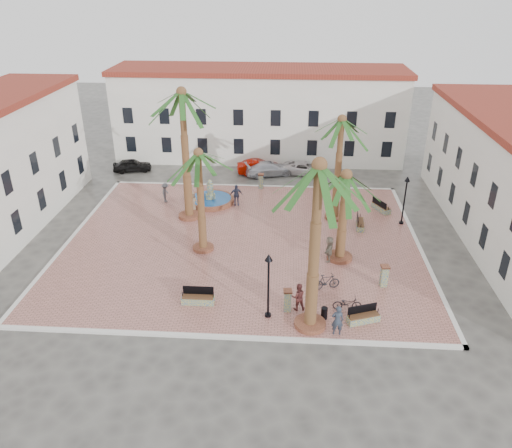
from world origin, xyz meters
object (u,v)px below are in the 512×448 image
(car_silver, at_px, (269,169))
(bench_s, at_px, (198,299))
(palm_nw, at_px, (182,106))
(bollard_n, at_px, (261,181))
(palm_ne, at_px, (341,131))
(bench_e, at_px, (360,224))
(cyclist_a, at_px, (337,320))
(bench_ne, at_px, (381,208))
(pedestrian_fountain_b, at_px, (236,195))
(litter_bin, at_px, (324,313))
(bollard_se, at_px, (288,300))
(pedestrian_fountain_a, at_px, (193,202))
(pedestrian_north, at_px, (166,193))
(lamppost_e, at_px, (406,192))
(palm_e, at_px, (345,187))
(palm_sw, at_px, (199,165))
(bench_se, at_px, (363,317))
(lamppost_s, at_px, (268,275))
(car_red, at_px, (259,167))
(car_black, at_px, (132,165))
(bicycle_b, at_px, (326,282))
(bicycle_a, at_px, (347,303))
(fountain, at_px, (211,199))
(pedestrian_east, at_px, (329,249))
(palm_s, at_px, (318,184))
(cyclist_b, at_px, (298,297))

(car_silver, bearing_deg, bench_s, 152.47)
(palm_nw, relative_size, bollard_n, 7.45)
(palm_ne, height_order, bench_s, palm_ne)
(bench_e, height_order, cyclist_a, cyclist_a)
(bench_ne, relative_size, pedestrian_fountain_b, 1.08)
(bench_e, height_order, bollard_n, bollard_n)
(litter_bin, xyz_separation_m, cyclist_a, (0.61, -1.35, 0.55))
(bollard_se, bearing_deg, litter_bin, -16.67)
(bollard_n, xyz_separation_m, pedestrian_fountain_a, (-5.40, -5.53, 0.15))
(pedestrian_north, relative_size, car_silver, 0.36)
(bench_ne, relative_size, bollard_n, 1.41)
(lamppost_e, bearing_deg, car_silver, 136.51)
(palm_e, bearing_deg, palm_sw, 175.72)
(bench_se, xyz_separation_m, pedestrian_fountain_b, (-8.89, 15.69, 0.65))
(bench_se, xyz_separation_m, lamppost_s, (-5.46, 0.15, 2.54))
(bench_se, relative_size, lamppost_e, 0.49)
(palm_e, xyz_separation_m, palm_ne, (0.14, 6.57, 1.89))
(palm_e, xyz_separation_m, bench_s, (-8.98, -5.90, -5.10))
(palm_ne, height_order, car_red, palm_ne)
(car_black, bearing_deg, bench_e, -132.23)
(bench_e, distance_m, cyclist_a, 13.59)
(litter_bin, distance_m, cyclist_a, 1.58)
(bench_ne, distance_m, pedestrian_fountain_b, 12.29)
(palm_e, xyz_separation_m, bollard_n, (-6.23, 12.52, -4.66))
(pedestrian_fountain_b, bearing_deg, bicycle_b, -72.56)
(bicycle_a, bearing_deg, lamppost_s, 99.69)
(fountain, distance_m, bollard_n, 5.51)
(bench_s, distance_m, pedestrian_fountain_a, 13.17)
(fountain, xyz_separation_m, pedestrian_east, (9.66, -9.29, 0.63))
(bench_s, relative_size, pedestrian_north, 1.13)
(palm_nw, xyz_separation_m, car_silver, (6.11, 10.39, -8.57))
(palm_s, bearing_deg, palm_ne, 80.30)
(palm_sw, distance_m, car_black, 19.52)
(pedestrian_fountain_a, bearing_deg, bench_ne, -34.10)
(bench_s, distance_m, lamppost_e, 18.75)
(palm_sw, bearing_deg, bench_e, 19.98)
(cyclist_b, bearing_deg, fountain, -71.51)
(pedestrian_east, bearing_deg, palm_s, -2.19)
(bench_e, distance_m, litter_bin, 12.42)
(palm_e, bearing_deg, bollard_n, 116.45)
(palm_e, relative_size, palm_ne, 0.78)
(palm_e, bearing_deg, lamppost_e, 47.48)
(bench_e, bearing_deg, bench_ne, -28.61)
(palm_s, bearing_deg, bicycle_b, 73.41)
(fountain, xyz_separation_m, car_silver, (4.82, 7.34, 0.26))
(bicycle_b, distance_m, car_red, 21.32)
(bollard_n, bearing_deg, bicycle_a, -71.56)
(palm_sw, xyz_separation_m, bench_e, (11.74, 4.27, -6.19))
(pedestrian_fountain_a, relative_size, car_black, 0.46)
(bollard_se, bearing_deg, palm_nw, 123.63)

